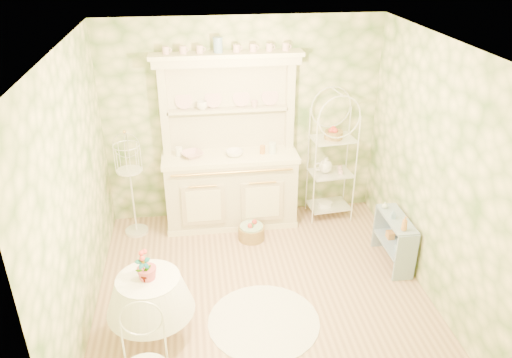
{
  "coord_description": "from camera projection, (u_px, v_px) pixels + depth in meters",
  "views": [
    {
      "loc": [
        -0.66,
        -4.36,
        3.61
      ],
      "look_at": [
        0.0,
        0.5,
        1.15
      ],
      "focal_mm": 35.0,
      "sensor_mm": 36.0,
      "label": 1
    }
  ],
  "objects": [
    {
      "name": "wall_front",
      "position": [
        302.0,
        304.0,
        3.36
      ],
      "size": [
        3.6,
        3.6,
        0.0
      ],
      "primitive_type": "plane",
      "color": "#F3E8AF",
      "rests_on": "floor"
    },
    {
      "name": "cup_right",
      "position": [
        254.0,
        105.0,
        6.35
      ],
      "size": [
        0.12,
        0.12,
        0.09
      ],
      "primitive_type": "imported",
      "rotation": [
        0.0,
        0.0,
        0.39
      ],
      "color": "white",
      "rests_on": "kitchen_dresser"
    },
    {
      "name": "side_shelf",
      "position": [
        394.0,
        239.0,
        5.91
      ],
      "size": [
        0.36,
        0.78,
        0.65
      ],
      "primitive_type": "cube",
      "rotation": [
        0.0,
        0.0,
        -0.1
      ],
      "color": "#889EB5",
      "rests_on": "floor"
    },
    {
      "name": "ceiling",
      "position": [
        264.0,
        46.0,
        4.35
      ],
      "size": [
        3.6,
        3.6,
        0.0
      ],
      "primitive_type": "plane",
      "color": "white",
      "rests_on": "floor"
    },
    {
      "name": "floor",
      "position": [
        262.0,
        291.0,
        5.56
      ],
      "size": [
        3.6,
        3.6,
        0.0
      ],
      "primitive_type": "plane",
      "color": "tan",
      "rests_on": "ground"
    },
    {
      "name": "bottle_glass",
      "position": [
        385.0,
        206.0,
        5.97
      ],
      "size": [
        0.08,
        0.08,
        0.09
      ],
      "primitive_type": "imported",
      "rotation": [
        0.0,
        0.0,
        0.18
      ],
      "color": "silver",
      "rests_on": "side_shelf"
    },
    {
      "name": "potted_geranium",
      "position": [
        144.0,
        270.0,
        4.52
      ],
      "size": [
        0.17,
        0.15,
        0.28
      ],
      "primitive_type": "imported",
      "rotation": [
        0.0,
        0.0,
        0.42
      ],
      "color": "#3F7238",
      "rests_on": "round_table"
    },
    {
      "name": "bottle_blue",
      "position": [
        393.0,
        216.0,
        5.76
      ],
      "size": [
        0.06,
        0.06,
        0.11
      ],
      "primitive_type": "imported",
      "rotation": [
        0.0,
        0.0,
        -0.11
      ],
      "color": "#7296B8",
      "rests_on": "side_shelf"
    },
    {
      "name": "bottle_amber",
      "position": [
        404.0,
        225.0,
        5.52
      ],
      "size": [
        0.09,
        0.09,
        0.17
      ],
      "primitive_type": "imported",
      "rotation": [
        0.0,
        0.0,
        0.36
      ],
      "color": "#BE7E3A",
      "rests_on": "side_shelf"
    },
    {
      "name": "cup_left",
      "position": [
        202.0,
        107.0,
        6.27
      ],
      "size": [
        0.17,
        0.17,
        0.11
      ],
      "primitive_type": "imported",
      "rotation": [
        0.0,
        0.0,
        0.3
      ],
      "color": "white",
      "rests_on": "kitchen_dresser"
    },
    {
      "name": "kitchen_dresser",
      "position": [
        230.0,
        145.0,
        6.37
      ],
      "size": [
        1.87,
        0.61,
        2.29
      ],
      "primitive_type": "cube",
      "color": "beige",
      "rests_on": "floor"
    },
    {
      "name": "floor_basket",
      "position": [
        251.0,
        231.0,
        6.45
      ],
      "size": [
        0.43,
        0.43,
        0.22
      ],
      "primitive_type": "cylinder",
      "rotation": [
        0.0,
        0.0,
        -0.32
      ],
      "color": "#9B7C47",
      "rests_on": "floor"
    },
    {
      "name": "bowl_floral",
      "position": [
        192.0,
        156.0,
        6.37
      ],
      "size": [
        0.36,
        0.36,
        0.07
      ],
      "primitive_type": "imported",
      "rotation": [
        0.0,
        0.0,
        0.43
      ],
      "color": "white",
      "rests_on": "kitchen_dresser"
    },
    {
      "name": "wall_right",
      "position": [
        434.0,
        173.0,
        5.17
      ],
      "size": [
        3.6,
        3.6,
        0.0
      ],
      "primitive_type": "plane",
      "color": "#F3E8AF",
      "rests_on": "floor"
    },
    {
      "name": "wall_left",
      "position": [
        76.0,
        195.0,
        4.74
      ],
      "size": [
        3.6,
        3.6,
        0.0
      ],
      "primitive_type": "plane",
      "color": "#F3E8AF",
      "rests_on": "floor"
    },
    {
      "name": "lace_rug",
      "position": [
        264.0,
        321.0,
        5.12
      ],
      "size": [
        1.31,
        1.31,
        0.01
      ],
      "primitive_type": "cylinder",
      "rotation": [
        0.0,
        0.0,
        0.15
      ],
      "color": "white",
      "rests_on": "floor"
    },
    {
      "name": "round_table",
      "position": [
        151.0,
        309.0,
        4.79
      ],
      "size": [
        0.78,
        0.78,
        0.69
      ],
      "primitive_type": "cylinder",
      "rotation": [
        0.0,
        0.0,
        -0.29
      ],
      "color": "white",
      "rests_on": "floor"
    },
    {
      "name": "birdcage_stand",
      "position": [
        131.0,
        187.0,
        6.34
      ],
      "size": [
        0.33,
        0.33,
        1.35
      ],
      "primitive_type": "cube",
      "rotation": [
        0.0,
        0.0,
        -0.05
      ],
      "color": "white",
      "rests_on": "floor"
    },
    {
      "name": "bakers_rack",
      "position": [
        332.0,
        155.0,
        6.64
      ],
      "size": [
        0.61,
        0.47,
        1.84
      ],
      "primitive_type": "cube",
      "rotation": [
        0.0,
        0.0,
        0.11
      ],
      "color": "white",
      "rests_on": "floor"
    },
    {
      "name": "bowl_white",
      "position": [
        235.0,
        155.0,
        6.4
      ],
      "size": [
        0.29,
        0.29,
        0.07
      ],
      "primitive_type": "imported",
      "rotation": [
        0.0,
        0.0,
        0.31
      ],
      "color": "white",
      "rests_on": "kitchen_dresser"
    },
    {
      "name": "wall_back",
      "position": [
        243.0,
        122.0,
        6.55
      ],
      "size": [
        3.6,
        3.6,
        0.0
      ],
      "primitive_type": "plane",
      "color": "#F3E8AF",
      "rests_on": "floor"
    }
  ]
}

